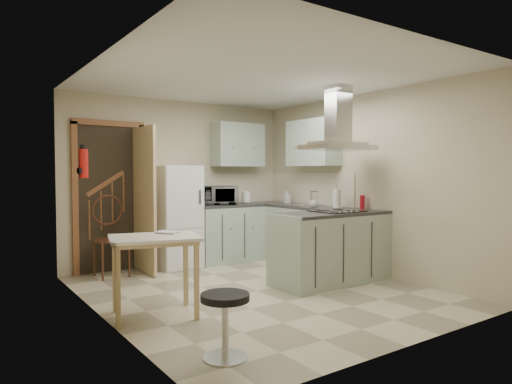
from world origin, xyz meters
TOP-DOWN VIEW (x-y plane):
  - floor at (0.00, 0.00)m, footprint 4.20×4.20m
  - ceiling at (0.00, 0.00)m, footprint 4.20×4.20m
  - back_wall at (0.00, 2.10)m, footprint 3.60×0.00m
  - left_wall at (-1.80, 0.00)m, footprint 0.00×4.20m
  - right_wall at (1.80, 0.00)m, footprint 0.00×4.20m
  - doorway at (-1.10, 2.07)m, footprint 1.10×0.12m
  - fridge at (-0.20, 1.80)m, footprint 0.60×0.60m
  - counter_back at (0.66, 1.80)m, footprint 1.08×0.60m
  - counter_right at (1.50, 1.12)m, footprint 0.60×1.95m
  - splashback at (0.96, 2.09)m, footprint 1.68×0.02m
  - wall_cabinet_back at (0.95, 1.93)m, footprint 0.85×0.35m
  - wall_cabinet_right at (1.62, 0.85)m, footprint 0.35×0.90m
  - peninsula at (1.02, -0.18)m, footprint 1.55×0.65m
  - hob at (1.12, -0.18)m, footprint 0.58×0.50m
  - extractor_hood at (1.12, -0.18)m, footprint 0.90×0.55m
  - sink at (1.50, 0.95)m, footprint 0.45×0.40m
  - fire_extinguisher at (-1.74, 0.90)m, footprint 0.10×0.10m
  - drop_leaf_table at (-1.36, -0.19)m, footprint 0.97×0.82m
  - bentwood_chair at (-1.18, 1.74)m, footprint 0.45×0.45m
  - stool at (-1.32, -1.46)m, footprint 0.49×0.49m
  - microwave at (0.54, 1.81)m, footprint 0.62×0.52m
  - kettle at (1.02, 1.78)m, footprint 0.18×0.18m
  - cereal_box at (0.84, 1.92)m, footprint 0.07×0.18m
  - soap_bottle at (1.62, 1.49)m, footprint 0.12×0.12m
  - paper_towel at (1.54, 0.25)m, footprint 0.13×0.13m
  - cup at (1.34, 0.51)m, footprint 0.17×0.17m
  - red_bottle at (1.72, -0.06)m, footprint 0.08×0.08m
  - book at (-1.23, -0.10)m, footprint 0.27×0.29m

SIDE VIEW (x-z plane):
  - floor at x=0.00m, z-range 0.00..0.00m
  - stool at x=-1.32m, z-range 0.00..0.50m
  - drop_leaf_table at x=-1.36m, z-range 0.00..0.78m
  - counter_back at x=0.66m, z-range 0.00..0.90m
  - counter_right at x=1.50m, z-range 0.00..0.90m
  - peninsula at x=1.02m, z-range 0.00..0.90m
  - bentwood_chair at x=-1.18m, z-range 0.00..1.00m
  - fridge at x=-0.20m, z-range 0.00..1.50m
  - book at x=-1.23m, z-range 0.78..0.89m
  - sink at x=1.50m, z-range 0.90..0.91m
  - hob at x=1.12m, z-range 0.90..0.91m
  - cup at x=1.34m, z-range 0.90..1.00m
  - red_bottle at x=1.72m, z-range 0.90..1.09m
  - kettle at x=1.02m, z-range 0.90..1.11m
  - soap_bottle at x=1.62m, z-range 0.90..1.12m
  - cereal_box at x=0.84m, z-range 0.90..1.17m
  - paper_towel at x=1.54m, z-range 0.90..1.17m
  - microwave at x=0.54m, z-range 0.90..1.19m
  - doorway at x=-1.10m, z-range 0.00..2.10m
  - splashback at x=0.96m, z-range 0.90..1.40m
  - back_wall at x=0.00m, z-range -0.55..3.05m
  - left_wall at x=-1.80m, z-range -0.85..3.35m
  - right_wall at x=1.80m, z-range -0.85..3.35m
  - fire_extinguisher at x=-1.74m, z-range 1.34..1.66m
  - extractor_hood at x=1.12m, z-range 1.67..1.77m
  - wall_cabinet_back at x=0.95m, z-range 1.50..2.20m
  - wall_cabinet_right at x=1.62m, z-range 1.50..2.20m
  - ceiling at x=0.00m, z-range 2.50..2.50m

